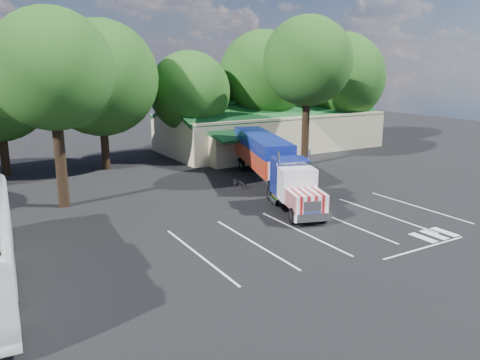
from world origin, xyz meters
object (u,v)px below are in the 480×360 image
woman (301,186)px  bicycle (237,182)px  silver_sedan (258,151)px  semi_truck (269,158)px

woman → bicycle: woman is taller
woman → silver_sedan: (5.32, 14.00, -0.07)m
woman → bicycle: (-2.70, 4.35, -0.33)m
woman → bicycle: size_ratio=0.93×
silver_sedan → bicycle: bearing=131.7°
semi_truck → silver_sedan: bearing=80.5°
semi_truck → woman: bearing=-67.4°
bicycle → woman: bearing=-67.4°
bicycle → silver_sedan: silver_sedan is taller
semi_truck → woman: size_ratio=11.88×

